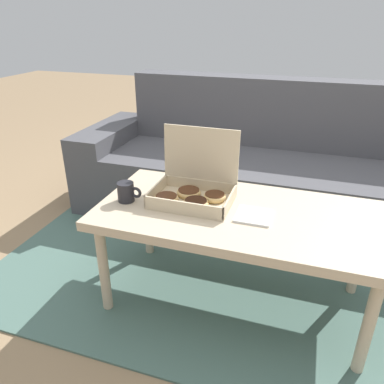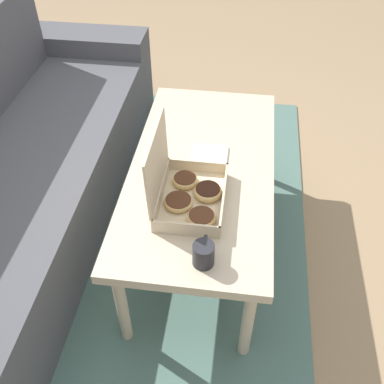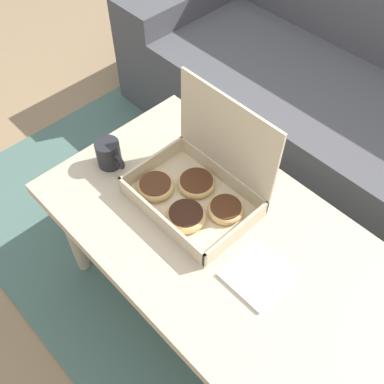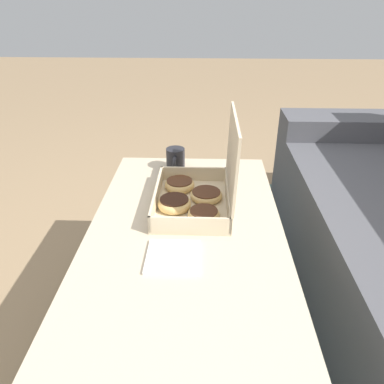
# 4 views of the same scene
# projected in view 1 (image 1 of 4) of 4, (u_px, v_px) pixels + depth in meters

# --- Properties ---
(ground_plane) EXTENTS (12.00, 12.00, 0.00)m
(ground_plane) POSITION_uv_depth(u_px,v_px,m) (238.00, 285.00, 1.85)
(ground_plane) COLOR #937756
(area_rug) EXTENTS (2.51, 1.82, 0.01)m
(area_rug) POSITION_uv_depth(u_px,v_px,m) (249.00, 251.00, 2.10)
(area_rug) COLOR #4C6B60
(area_rug) RESTS_ON ground_plane
(couch) EXTENTS (2.39, 0.77, 0.84)m
(couch) POSITION_uv_depth(u_px,v_px,m) (266.00, 173.00, 2.40)
(couch) COLOR #4C4C51
(couch) RESTS_ON ground_plane
(coffee_table) EXTENTS (1.17, 0.58, 0.47)m
(coffee_table) POSITION_uv_depth(u_px,v_px,m) (238.00, 221.00, 1.57)
(coffee_table) COLOR #C6B293
(coffee_table) RESTS_ON ground_plane
(pastry_box) EXTENTS (0.34, 0.25, 0.30)m
(pastry_box) POSITION_uv_depth(u_px,v_px,m) (193.00, 190.00, 1.61)
(pastry_box) COLOR beige
(pastry_box) RESTS_ON coffee_table
(coffee_mug) EXTENTS (0.11, 0.07, 0.09)m
(coffee_mug) POSITION_uv_depth(u_px,v_px,m) (127.00, 192.00, 1.61)
(coffee_mug) COLOR #232328
(coffee_mug) RESTS_ON coffee_table
(napkin_stack) EXTENTS (0.14, 0.14, 0.01)m
(napkin_stack) POSITION_uv_depth(u_px,v_px,m) (254.00, 216.00, 1.50)
(napkin_stack) COLOR white
(napkin_stack) RESTS_ON coffee_table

